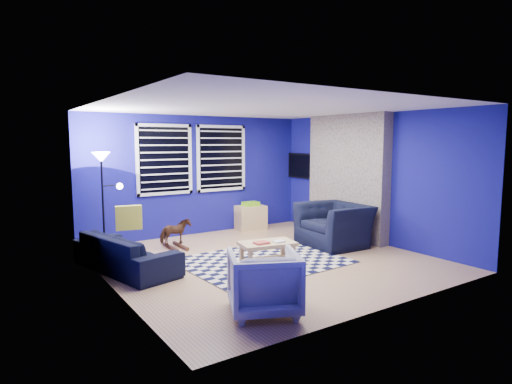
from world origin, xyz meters
TOP-DOWN VIEW (x-y plane):
  - floor at (0.00, 0.00)m, footprint 5.00×5.00m
  - ceiling at (0.00, 0.00)m, footprint 5.00×5.00m
  - wall_back at (0.00, 2.50)m, footprint 5.00×0.00m
  - wall_left at (-2.50, 0.00)m, footprint 0.00×5.00m
  - wall_right at (2.50, 0.00)m, footprint 0.00×5.00m
  - fireplace at (2.36, 0.50)m, footprint 0.65×2.00m
  - window_left at (-0.75, 2.46)m, footprint 1.17×0.06m
  - window_right at (0.55, 2.46)m, footprint 1.17×0.06m
  - tv at (2.45, 2.00)m, footprint 0.07×1.00m
  - rug at (-0.10, -0.05)m, footprint 2.59×2.12m
  - sofa at (-2.10, 0.70)m, footprint 2.06×1.20m
  - armchair_big at (1.66, 0.11)m, footprint 1.27×1.13m
  - armchair_bent at (-1.28, -1.81)m, footprint 1.04×1.05m
  - rocking_horse at (-0.94, 1.55)m, footprint 0.31×0.59m
  - coffee_table at (-0.22, -0.37)m, footprint 0.92×0.64m
  - cabinet at (1.16, 2.25)m, footprint 0.69×0.50m
  - floor_lamp at (-2.13, 1.77)m, footprint 0.48×0.30m
  - throw_pillow at (-1.95, 1.00)m, footprint 0.42×0.20m

SIDE VIEW (x-z plane):
  - floor at x=0.00m, z-range 0.00..0.00m
  - rug at x=-0.10m, z-range 0.00..0.02m
  - cabinet at x=1.16m, z-range -0.03..0.59m
  - sofa at x=-2.10m, z-range 0.00..0.56m
  - coffee_table at x=-0.22m, z-range 0.08..0.51m
  - rocking_horse at x=-0.94m, z-range 0.07..0.55m
  - armchair_bent at x=-1.28m, z-range 0.00..0.72m
  - armchair_big at x=1.66m, z-range 0.00..0.79m
  - throw_pillow at x=-1.95m, z-range 0.56..0.95m
  - fireplace at x=2.36m, z-range -0.05..2.45m
  - wall_back at x=0.00m, z-range -1.25..3.75m
  - wall_left at x=-2.50m, z-range -1.25..3.75m
  - wall_right at x=2.50m, z-range -1.25..3.75m
  - tv at x=2.45m, z-range 1.11..1.69m
  - floor_lamp at x=-2.13m, z-range 0.57..2.35m
  - window_left at x=-0.75m, z-range 0.89..2.31m
  - window_right at x=0.55m, z-range 0.89..2.31m
  - ceiling at x=0.00m, z-range 2.50..2.50m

